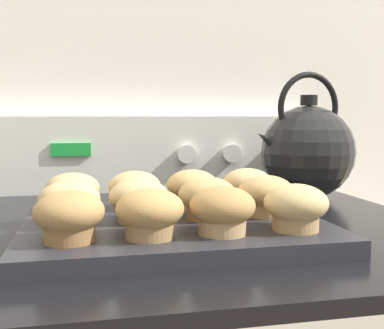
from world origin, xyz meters
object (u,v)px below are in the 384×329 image
at_px(muffin_r1_c2, 207,198).
at_px(tea_kettle, 307,150).
at_px(muffin_r0_c3, 296,207).
at_px(muffin_r1_c0, 69,203).
at_px(muffin_r2_c1, 135,190).
at_px(muffin_r2_c2, 192,188).
at_px(muffin_r2_c3, 247,186).
at_px(muffin_r0_c2, 222,210).
at_px(muffin_pan, 174,228).
at_px(muffin_r0_c0, 69,216).
at_px(muffin_r1_c3, 266,195).
at_px(muffin_r2_c0, 73,192).
at_px(muffin_r0_c1, 150,213).
at_px(muffin_r1_c1, 139,200).

bearing_deg(muffin_r1_c2, tea_kettle, 42.91).
distance_m(muffin_r0_c3, muffin_r1_c0, 0.28).
bearing_deg(muffin_r2_c1, muffin_r2_c2, 0.51).
bearing_deg(muffin_r2_c3, muffin_r0_c2, -117.13).
height_order(muffin_pan, muffin_r0_c3, muffin_r0_c3).
bearing_deg(muffin_r0_c3, muffin_r2_c1, 134.96).
xyz_separation_m(muffin_r2_c2, muffin_r2_c3, (0.09, -0.00, 0.00)).
bearing_deg(tea_kettle, muffin_r0_c0, -143.36).
xyz_separation_m(muffin_r0_c2, muffin_r1_c3, (0.09, 0.09, 0.00)).
xyz_separation_m(muffin_r0_c2, tea_kettle, (0.26, 0.33, 0.04)).
relative_size(muffin_pan, muffin_r0_c0, 5.05).
distance_m(muffin_r2_c1, muffin_r2_c2, 0.09).
bearing_deg(muffin_pan, muffin_r2_c3, 34.20).
height_order(muffin_r0_c0, tea_kettle, tea_kettle).
distance_m(muffin_r0_c0, muffin_r1_c0, 0.08).
height_order(muffin_r2_c0, tea_kettle, tea_kettle).
bearing_deg(muffin_r0_c2, muffin_r2_c2, 89.17).
height_order(muffin_r0_c1, muffin_r1_c1, same).
distance_m(muffin_r0_c0, muffin_r0_c2, 0.17).
distance_m(muffin_r2_c2, tea_kettle, 0.30).
height_order(muffin_pan, muffin_r0_c2, muffin_r0_c2).
relative_size(muffin_pan, muffin_r0_c3, 5.05).
relative_size(muffin_r0_c3, muffin_r1_c1, 1.00).
distance_m(muffin_r1_c0, tea_kettle, 0.51).
height_order(muffin_r2_c1, tea_kettle, tea_kettle).
distance_m(muffin_r0_c0, muffin_r1_c3, 0.28).
bearing_deg(muffin_r0_c1, muffin_r2_c1, 90.12).
height_order(muffin_r1_c2, muffin_r2_c3, same).
relative_size(muffin_r1_c1, muffin_r2_c1, 1.00).
relative_size(muffin_r0_c0, tea_kettle, 0.32).
xyz_separation_m(muffin_r1_c0, muffin_r1_c1, (0.09, 0.00, 0.00)).
bearing_deg(muffin_r0_c2, muffin_pan, 115.71).
height_order(muffin_r0_c2, muffin_r1_c3, same).
bearing_deg(muffin_r2_c2, muffin_r0_c3, -63.37).
distance_m(muffin_r0_c1, muffin_r1_c0, 0.13).
distance_m(muffin_r0_c2, muffin_r1_c1, 0.13).
distance_m(muffin_r1_c0, muffin_r2_c3, 0.29).
height_order(muffin_r2_c1, muffin_r2_c2, same).
relative_size(muffin_pan, muffin_r0_c2, 5.05).
distance_m(muffin_pan, muffin_r1_c2, 0.06).
height_order(muffin_r2_c0, muffin_r2_c2, same).
bearing_deg(muffin_r0_c2, muffin_r1_c0, 154.47).
height_order(muffin_r0_c0, muffin_r1_c0, same).
relative_size(muffin_r0_c0, muffin_r1_c2, 1.00).
distance_m(muffin_r1_c2, muffin_r2_c1, 0.13).
height_order(muffin_r0_c0, muffin_r2_c2, same).
relative_size(muffin_pan, muffin_r2_c0, 5.05).
height_order(muffin_r1_c0, muffin_r2_c1, same).
xyz_separation_m(muffin_pan, muffin_r2_c1, (-0.04, 0.09, 0.04)).
height_order(muffin_pan, muffin_r2_c0, muffin_r2_c0).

